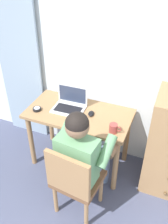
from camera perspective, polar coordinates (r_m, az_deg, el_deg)
wall_back at (r=2.64m, az=10.53°, el=11.19°), size 4.80×0.05×2.50m
curtain_panel at (r=3.15m, az=-14.44°, el=11.44°), size 0.56×0.03×2.16m
desk at (r=2.77m, az=-1.13°, el=-2.12°), size 1.12×0.58×0.74m
chair at (r=2.38m, az=-2.15°, el=-15.04°), size 0.46×0.44×0.86m
person_seated at (r=2.35m, az=-0.05°, el=-9.20°), size 0.57×0.61×1.18m
laptop at (r=2.75m, az=-3.20°, el=1.82°), size 0.35×0.26×0.24m
computer_mouse at (r=2.66m, az=1.61°, el=-0.36°), size 0.08×0.11×0.03m
desk_clock at (r=2.77m, az=-10.56°, el=0.66°), size 0.09×0.09×0.03m
coffee_mug at (r=2.43m, az=6.68°, el=-3.68°), size 0.12×0.08×0.09m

